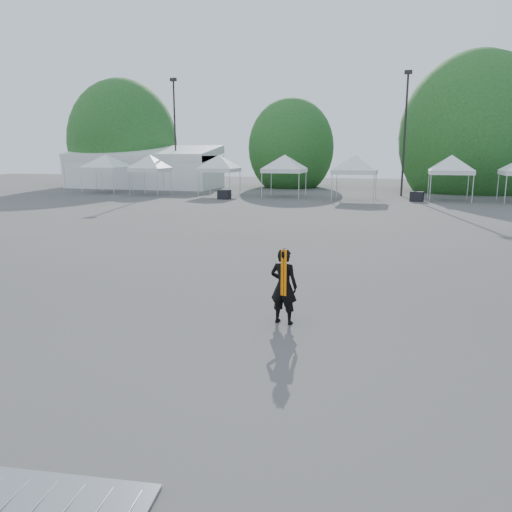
# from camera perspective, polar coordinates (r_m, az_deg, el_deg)

# --- Properties ---
(ground) EXTENTS (120.00, 120.00, 0.00)m
(ground) POSITION_cam_1_polar(r_m,az_deg,el_deg) (11.65, 0.75, -5.73)
(ground) COLOR #474442
(ground) RESTS_ON ground
(marquee) EXTENTS (15.00, 6.25, 4.23)m
(marquee) POSITION_cam_1_polar(r_m,az_deg,el_deg) (52.10, -12.68, 9.79)
(marquee) COLOR white
(marquee) RESTS_ON ground
(light_pole_west) EXTENTS (0.60, 0.25, 10.30)m
(light_pole_west) POSITION_cam_1_polar(r_m,az_deg,el_deg) (49.43, -9.26, 14.24)
(light_pole_west) COLOR black
(light_pole_west) RESTS_ON ground
(light_pole_east) EXTENTS (0.60, 0.25, 9.80)m
(light_pole_east) POSITION_cam_1_polar(r_m,az_deg,el_deg) (42.77, 16.68, 13.98)
(light_pole_east) COLOR black
(light_pole_east) RESTS_ON ground
(tree_far_w) EXTENTS (4.80, 4.80, 7.30)m
(tree_far_w) POSITION_cam_1_polar(r_m,az_deg,el_deg) (56.68, -14.96, 12.41)
(tree_far_w) COLOR #382314
(tree_far_w) RESTS_ON ground
(tree_mid_w) EXTENTS (4.16, 4.16, 6.33)m
(tree_mid_w) POSITION_cam_1_polar(r_m,az_deg,el_deg) (51.89, 4.03, 12.20)
(tree_mid_w) COLOR #382314
(tree_mid_w) RESTS_ON ground
(tree_mid_e) EXTENTS (5.12, 5.12, 7.79)m
(tree_mid_e) POSITION_cam_1_polar(r_m,az_deg,el_deg) (50.11, 23.63, 12.33)
(tree_mid_e) COLOR #382314
(tree_mid_e) RESTS_ON ground
(tent_a) EXTENTS (4.73, 4.73, 3.88)m
(tent_a) POSITION_cam_1_polar(r_m,az_deg,el_deg) (46.69, -16.77, 10.72)
(tent_a) COLOR silver
(tent_a) RESTS_ON ground
(tent_b) EXTENTS (3.87, 3.87, 3.88)m
(tent_b) POSITION_cam_1_polar(r_m,az_deg,el_deg) (43.28, -12.06, 10.91)
(tent_b) COLOR silver
(tent_b) RESTS_ON ground
(tent_c) EXTENTS (4.11, 4.11, 3.88)m
(tent_c) POSITION_cam_1_polar(r_m,az_deg,el_deg) (41.75, -4.24, 11.11)
(tent_c) COLOR silver
(tent_c) RESTS_ON ground
(tent_d) EXTENTS (4.44, 4.44, 3.88)m
(tent_d) POSITION_cam_1_polar(r_m,az_deg,el_deg) (40.24, 3.29, 11.10)
(tent_d) COLOR silver
(tent_d) RESTS_ON ground
(tent_e) EXTENTS (4.50, 4.50, 3.88)m
(tent_e) POSITION_cam_1_polar(r_m,az_deg,el_deg) (38.16, 11.29, 10.87)
(tent_e) COLOR silver
(tent_e) RESTS_ON ground
(tent_f) EXTENTS (4.29, 4.29, 3.88)m
(tent_f) POSITION_cam_1_polar(r_m,az_deg,el_deg) (39.65, 21.47, 10.31)
(tent_f) COLOR silver
(tent_f) RESTS_ON ground
(man) EXTENTS (0.64, 0.47, 1.60)m
(man) POSITION_cam_1_polar(r_m,az_deg,el_deg) (10.32, 3.19, -3.44)
(man) COLOR black
(man) RESTS_ON ground
(barrier_left) EXTENTS (2.03, 1.19, 0.06)m
(barrier_left) POSITION_cam_1_polar(r_m,az_deg,el_deg) (5.94, -22.17, -24.96)
(barrier_left) COLOR #93959A
(barrier_left) RESTS_ON ground
(crate_west) EXTENTS (0.96, 0.79, 0.69)m
(crate_west) POSITION_cam_1_polar(r_m,az_deg,el_deg) (38.40, -3.65, 7.01)
(crate_west) COLOR black
(crate_west) RESTS_ON ground
(crate_mid) EXTENTS (1.03, 0.86, 0.72)m
(crate_mid) POSITION_cam_1_polar(r_m,az_deg,el_deg) (38.32, 17.90, 6.49)
(crate_mid) COLOR black
(crate_mid) RESTS_ON ground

